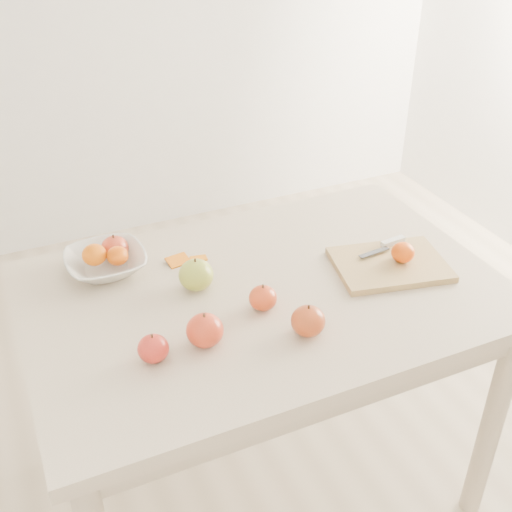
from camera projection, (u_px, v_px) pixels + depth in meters
name	position (u px, v px, depth m)	size (l,w,h in m)	color
ground	(262.00, 481.00, 2.04)	(3.50, 3.50, 0.00)	#C6B293
table	(264.00, 319.00, 1.69)	(1.20, 0.80, 0.75)	beige
cutting_board	(390.00, 265.00, 1.71)	(0.29, 0.21, 0.02)	tan
board_tangerine	(403.00, 252.00, 1.69)	(0.06, 0.06, 0.05)	#E13F07
fruit_bowl	(106.00, 263.00, 1.69)	(0.21, 0.21, 0.05)	silver
bowl_tangerine_near	(94.00, 255.00, 1.67)	(0.06, 0.06, 0.06)	#E55C08
bowl_tangerine_far	(118.00, 256.00, 1.67)	(0.06, 0.06, 0.05)	#CE6407
orange_peel_a	(178.00, 262.00, 1.74)	(0.06, 0.04, 0.00)	orange
orange_peel_b	(199.00, 259.00, 1.75)	(0.04, 0.04, 0.00)	orange
paring_knife	(390.00, 243.00, 1.77)	(0.17, 0.05, 0.01)	silver
apple_green	(196.00, 275.00, 1.61)	(0.09, 0.09, 0.08)	olive
apple_red_b	(205.00, 330.00, 1.43)	(0.09, 0.09, 0.08)	#9D1711
apple_red_d	(153.00, 349.00, 1.39)	(0.07, 0.07, 0.06)	#95020E
apple_red_c	(308.00, 321.00, 1.46)	(0.08, 0.08, 0.07)	maroon
apple_red_a	(115.00, 248.00, 1.73)	(0.07, 0.07, 0.07)	#A0271C
apple_red_e	(263.00, 298.00, 1.55)	(0.07, 0.07, 0.06)	maroon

